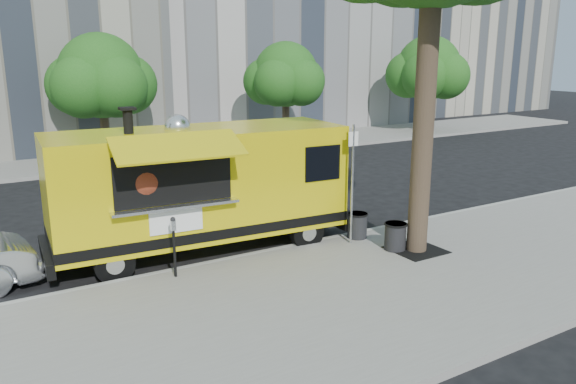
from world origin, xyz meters
The scene contains 14 objects.
ground centered at (0.00, 0.00, 0.00)m, with size 120.00×120.00×0.00m, color black.
sidewalk centered at (0.00, -4.00, 0.07)m, with size 60.00×6.00×0.15m, color gray.
curb centered at (0.00, -0.93, 0.07)m, with size 60.00×0.14×0.16m, color #999993.
far_sidewalk centered at (0.00, 13.50, 0.07)m, with size 60.00×5.00×0.15m, color gray.
building_right centered at (30.00, 24.00, 8.00)m, with size 16.00×12.00×16.00m, color #B0A793.
tree_well centered at (2.60, -2.80, 0.15)m, with size 1.20×1.20×0.02m, color black.
far_tree_b centered at (-1.00, 12.70, 3.83)m, with size 3.60×3.60×5.50m.
far_tree_c centered at (8.00, 12.40, 3.72)m, with size 3.24×3.24×5.21m.
far_tree_d centered at (18.00, 12.60, 3.89)m, with size 3.78×3.78×5.64m.
sign_post centered at (1.55, -1.55, 1.85)m, with size 0.28×0.06×3.00m.
parking_meter centered at (-3.00, -1.35, 0.98)m, with size 0.11×0.11×1.33m.
food_truck centered at (-1.77, 0.17, 1.70)m, with size 7.46×3.63×3.63m.
trash_bin_left centered at (1.95, -1.30, 0.50)m, with size 0.55×0.55×0.66m.
trash_bin_right centered at (2.17, -2.50, 0.51)m, with size 0.56×0.56×0.67m.
Camera 1 is at (-6.75, -12.23, 4.85)m, focal length 35.00 mm.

